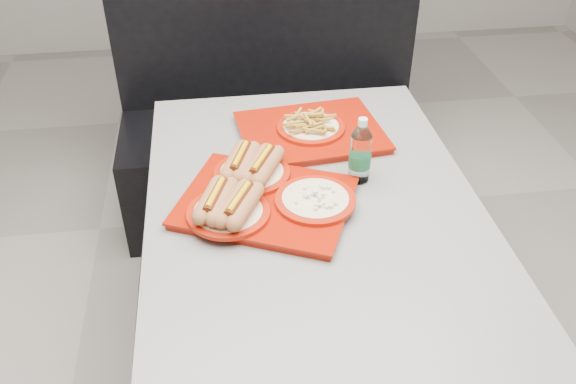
{
  "coord_description": "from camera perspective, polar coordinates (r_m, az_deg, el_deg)",
  "views": [
    {
      "loc": [
        -0.25,
        -1.24,
        1.75
      ],
      "look_at": [
        -0.08,
        0.0,
        0.83
      ],
      "focal_mm": 38.0,
      "sensor_mm": 36.0,
      "label": 1
    }
  ],
  "objects": [
    {
      "name": "booth_bench",
      "position": [
        2.7,
        -1.5,
        6.4
      ],
      "size": [
        1.3,
        0.57,
        1.35
      ],
      "color": "black",
      "rests_on": "ground"
    },
    {
      "name": "water_bottle",
      "position": [
        1.7,
        6.77,
        3.55
      ],
      "size": [
        0.06,
        0.06,
        0.2
      ],
      "rotation": [
        0.0,
        0.0,
        0.23
      ],
      "color": "silver",
      "rests_on": "diner_table"
    },
    {
      "name": "diner_table",
      "position": [
        1.72,
        2.61,
        -6.43
      ],
      "size": [
        0.92,
        1.42,
        0.75
      ],
      "color": "black",
      "rests_on": "ground"
    },
    {
      "name": "tray_far",
      "position": [
        1.93,
        2.14,
        5.91
      ],
      "size": [
        0.47,
        0.39,
        0.09
      ],
      "rotation": [
        0.0,
        0.0,
        0.11
      ],
      "color": "#911203",
      "rests_on": "diner_table"
    },
    {
      "name": "tray_near",
      "position": [
        1.62,
        -2.67,
        -0.16
      ],
      "size": [
        0.54,
        0.49,
        0.1
      ],
      "rotation": [
        0.0,
        0.0,
        -0.42
      ],
      "color": "#911203",
      "rests_on": "diner_table"
    }
  ]
}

